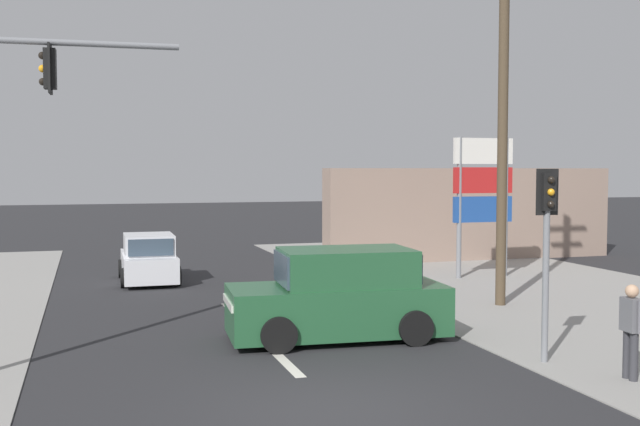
# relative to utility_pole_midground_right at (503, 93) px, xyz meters

# --- Properties ---
(ground_plane) EXTENTS (140.00, 140.00, 0.00)m
(ground_plane) POSITION_rel_utility_pole_midground_right_xyz_m (-6.81, -6.76, -5.51)
(ground_plane) COLOR #28282B
(lane_dash_mid) EXTENTS (0.20, 2.40, 0.01)m
(lane_dash_mid) POSITION_rel_utility_pole_midground_right_xyz_m (-6.81, -3.76, -5.51)
(lane_dash_mid) COLOR silver
(lane_dash_mid) RESTS_ON ground
(lane_dash_far) EXTENTS (0.20, 2.40, 0.01)m
(lane_dash_far) POSITION_rel_utility_pole_midground_right_xyz_m (-6.81, 1.24, -5.51)
(lane_dash_far) COLOR silver
(lane_dash_far) RESTS_ON ground
(utility_pole_midground_right) EXTENTS (1.80, 0.26, 10.54)m
(utility_pole_midground_right) POSITION_rel_utility_pole_midground_right_xyz_m (0.00, 0.00, 0.00)
(utility_pole_midground_right) COLOR #4C3D2B
(utility_pole_midground_right) RESTS_ON ground
(pedestal_signal_right_kerb) EXTENTS (0.44, 0.29, 3.56)m
(pedestal_signal_right_kerb) POSITION_rel_utility_pole_midground_right_xyz_m (-2.28, -5.37, -3.10)
(pedestal_signal_right_kerb) COLOR slate
(pedestal_signal_right_kerb) RESTS_ON ground
(shopping_plaza_sign) EXTENTS (2.10, 0.16, 4.60)m
(shopping_plaza_sign) POSITION_rel_utility_pole_midground_right_xyz_m (2.10, 4.67, -2.53)
(shopping_plaza_sign) COLOR slate
(shopping_plaza_sign) RESTS_ON ground
(shopfront_wall_far) EXTENTS (12.00, 1.00, 3.60)m
(shopfront_wall_far) POSITION_rel_utility_pole_midground_right_xyz_m (4.19, 9.24, -3.71)
(shopfront_wall_far) COLOR gray
(shopfront_wall_far) RESTS_ON ground
(hatchback_receding_far) EXTENTS (1.82, 3.66, 1.53)m
(hatchback_receding_far) POSITION_rel_utility_pole_midground_right_xyz_m (-8.43, 6.97, -4.81)
(hatchback_receding_far) COLOR silver
(hatchback_receding_far) RESTS_ON ground
(suv_oncoming_mid) EXTENTS (4.65, 2.31, 1.90)m
(suv_oncoming_mid) POSITION_rel_utility_pole_midground_right_xyz_m (-5.24, -2.40, -4.63)
(suv_oncoming_mid) COLOR #235633
(suv_oncoming_mid) RESTS_ON ground
(pedestrian_at_kerb) EXTENTS (0.25, 0.56, 1.63)m
(pedestrian_at_kerb) POSITION_rel_utility_pole_midground_right_xyz_m (-1.58, -6.78, -4.59)
(pedestrian_at_kerb) COLOR #333338
(pedestrian_at_kerb) RESTS_ON ground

